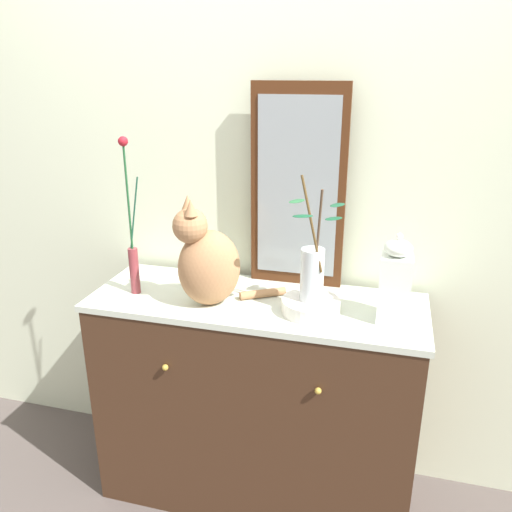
% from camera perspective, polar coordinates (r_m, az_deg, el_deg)
% --- Properties ---
extents(ground_plane, '(6.00, 6.00, 0.00)m').
position_cam_1_polar(ground_plane, '(2.52, 0.00, -24.28)').
color(ground_plane, '#524844').
extents(wall_back, '(4.40, 0.08, 2.60)m').
position_cam_1_polar(wall_back, '(2.15, 2.13, 7.66)').
color(wall_back, silver).
rests_on(wall_back, ground_plane).
extents(sideboard, '(1.29, 0.48, 0.92)m').
position_cam_1_polar(sideboard, '(2.22, -0.00, -15.73)').
color(sideboard, '#402718').
rests_on(sideboard, ground_plane).
extents(mirror_leaning, '(0.38, 0.03, 0.80)m').
position_cam_1_polar(mirror_leaning, '(2.03, 4.66, 7.52)').
color(mirror_leaning, '#482411').
rests_on(mirror_leaning, sideboard).
extents(cat_sitting, '(0.41, 0.30, 0.42)m').
position_cam_1_polar(cat_sitting, '(1.90, -5.47, -0.58)').
color(cat_sitting, '#AB774F').
rests_on(cat_sitting, sideboard).
extents(vase_slim_green, '(0.07, 0.04, 0.61)m').
position_cam_1_polar(vase_slim_green, '(2.04, -13.56, 0.87)').
color(vase_slim_green, brown).
rests_on(vase_slim_green, sideboard).
extents(bowl_porcelain, '(0.21, 0.21, 0.05)m').
position_cam_1_polar(bowl_porcelain, '(1.89, 6.11, -5.55)').
color(bowl_porcelain, white).
rests_on(bowl_porcelain, sideboard).
extents(vase_glass_clear, '(0.19, 0.20, 0.45)m').
position_cam_1_polar(vase_glass_clear, '(1.83, 6.28, -1.64)').
color(vase_glass_clear, silver).
rests_on(vase_glass_clear, bowl_porcelain).
extents(jar_lidded_porcelain, '(0.11, 0.11, 0.32)m').
position_cam_1_polar(jar_lidded_porcelain, '(1.83, 15.19, -2.84)').
color(jar_lidded_porcelain, white).
rests_on(jar_lidded_porcelain, sideboard).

